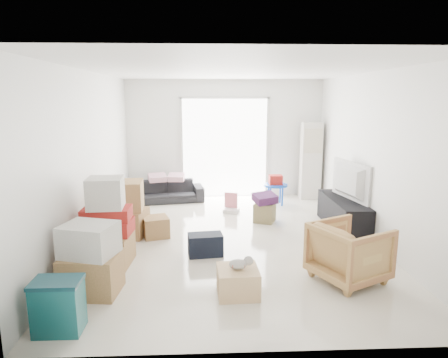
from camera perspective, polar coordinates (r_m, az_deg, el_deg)
room_shell at (r=6.34m, az=1.34°, el=3.00°), size 4.98×6.48×3.18m
sliding_door at (r=9.30m, az=0.10°, el=5.06°), size 2.10×0.04×2.33m
ac_tower at (r=9.32m, az=12.27°, el=2.53°), size 0.45×0.30×1.75m
tv_console at (r=7.44m, az=16.66°, el=-4.75°), size 0.48×1.60×0.53m
television at (r=7.35m, az=16.81°, el=-2.19°), size 0.88×1.26×0.15m
sofa at (r=9.02m, az=-8.14°, el=-1.26°), size 1.66×0.74×0.63m
pillow_left at (r=8.93m, az=-9.53°, el=0.97°), size 0.40×0.35×0.11m
pillow_right at (r=8.92m, az=-6.85°, el=1.04°), size 0.33×0.27×0.11m
armchair at (r=5.35m, az=17.49°, el=-9.58°), size 1.03×1.05×0.82m
storage_bins at (r=4.44m, az=-22.60°, el=-16.39°), size 0.47×0.33×0.55m
box_stack_a at (r=5.04m, az=-18.52°, el=-11.01°), size 0.70×0.62×0.86m
box_stack_b at (r=5.77m, az=-16.30°, el=-6.64°), size 0.69×0.65×1.23m
box_stack_c at (r=6.88m, az=-13.76°, el=-4.25°), size 0.73×0.64×0.94m
loose_box at (r=6.82m, az=-9.71°, el=-6.75°), size 0.51×0.51×0.34m
duffel_bag at (r=5.98m, az=-2.67°, el=-9.35°), size 0.54×0.36×0.32m
ottoman at (r=7.54m, az=5.82°, el=-4.80°), size 0.47×0.47×0.35m
blanket at (r=7.48m, az=5.86°, el=-2.98°), size 0.47×0.47×0.14m
kids_table at (r=8.71m, az=7.38°, el=-0.66°), size 0.52×0.52×0.65m
toy_walker at (r=8.17m, az=1.03°, el=-3.97°), size 0.36×0.34×0.39m
wood_crate at (r=4.87m, az=2.00°, el=-14.41°), size 0.50×0.50×0.32m
plush_bunny at (r=4.78m, az=2.41°, el=-11.92°), size 0.29×0.16×0.15m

